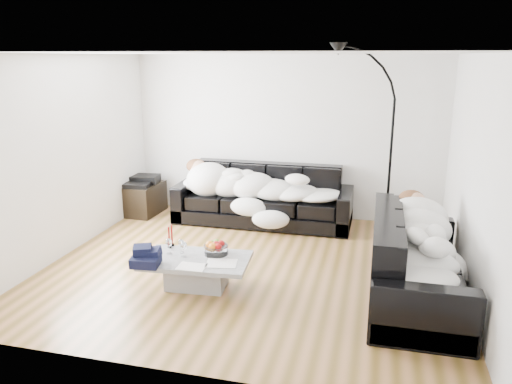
% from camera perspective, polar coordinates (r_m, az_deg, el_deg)
% --- Properties ---
extents(ground, '(5.00, 5.00, 0.00)m').
position_cam_1_polar(ground, '(6.36, -0.66, -8.55)').
color(ground, brown).
rests_on(ground, ground).
extents(wall_back, '(5.00, 0.02, 2.60)m').
position_cam_1_polar(wall_back, '(8.11, 3.37, 6.26)').
color(wall_back, silver).
rests_on(wall_back, ground).
extents(wall_left, '(0.02, 4.50, 2.60)m').
position_cam_1_polar(wall_left, '(7.01, -20.94, 3.84)').
color(wall_left, silver).
rests_on(wall_left, ground).
extents(wall_right, '(0.02, 4.50, 2.60)m').
position_cam_1_polar(wall_right, '(5.85, 23.71, 1.46)').
color(wall_right, silver).
rests_on(wall_right, ground).
extents(ceiling, '(5.00, 5.00, 0.00)m').
position_cam_1_polar(ceiling, '(5.81, -0.75, 15.60)').
color(ceiling, white).
rests_on(ceiling, ground).
extents(sofa_back, '(2.76, 0.96, 0.90)m').
position_cam_1_polar(sofa_back, '(7.84, 0.80, -0.37)').
color(sofa_back, black).
rests_on(sofa_back, ground).
extents(sofa_right, '(0.97, 2.26, 0.91)m').
position_cam_1_polar(sofa_right, '(5.71, 18.02, -7.19)').
color(sofa_right, black).
rests_on(sofa_right, ground).
extents(sleeper_back, '(2.33, 0.81, 0.47)m').
position_cam_1_polar(sleeper_back, '(7.75, 0.72, 0.97)').
color(sleeper_back, white).
rests_on(sleeper_back, sofa_back).
extents(sleeper_right, '(0.82, 1.93, 0.47)m').
position_cam_1_polar(sleeper_right, '(5.64, 18.19, -5.32)').
color(sleeper_right, white).
rests_on(sleeper_right, sofa_right).
extents(teal_cushion, '(0.42, 0.38, 0.20)m').
position_cam_1_polar(teal_cushion, '(6.28, 17.30, -2.55)').
color(teal_cushion, '#0A4B3C').
rests_on(teal_cushion, sofa_right).
extents(coffee_table, '(1.25, 0.79, 0.35)m').
position_cam_1_polar(coffee_table, '(5.81, -6.81, -9.14)').
color(coffee_table, '#939699').
rests_on(coffee_table, ground).
extents(fruit_bowl, '(0.33, 0.33, 0.17)m').
position_cam_1_polar(fruit_bowl, '(5.81, -4.59, -6.29)').
color(fruit_bowl, white).
rests_on(fruit_bowl, coffee_table).
extents(wine_glass_a, '(0.08, 0.08, 0.16)m').
position_cam_1_polar(wine_glass_a, '(5.90, -8.53, -6.14)').
color(wine_glass_a, white).
rests_on(wine_glass_a, coffee_table).
extents(wine_glass_b, '(0.08, 0.08, 0.18)m').
position_cam_1_polar(wine_glass_b, '(5.88, -9.92, -6.15)').
color(wine_glass_b, white).
rests_on(wine_glass_b, coffee_table).
extents(wine_glass_c, '(0.09, 0.09, 0.18)m').
position_cam_1_polar(wine_glass_c, '(5.77, -8.25, -6.51)').
color(wine_glass_c, white).
rests_on(wine_glass_c, coffee_table).
extents(candle_left, '(0.06, 0.06, 0.26)m').
position_cam_1_polar(candle_left, '(6.05, -9.91, -5.15)').
color(candle_left, maroon).
rests_on(candle_left, coffee_table).
extents(candle_right, '(0.05, 0.05, 0.26)m').
position_cam_1_polar(candle_right, '(6.10, -9.60, -4.93)').
color(candle_right, maroon).
rests_on(candle_right, coffee_table).
extents(newspaper_a, '(0.38, 0.31, 0.01)m').
position_cam_1_polar(newspaper_a, '(5.58, -3.97, -8.10)').
color(newspaper_a, silver).
rests_on(newspaper_a, coffee_table).
extents(newspaper_b, '(0.31, 0.23, 0.01)m').
position_cam_1_polar(newspaper_b, '(5.52, -7.36, -8.44)').
color(newspaper_b, silver).
rests_on(newspaper_b, coffee_table).
extents(navy_jacket, '(0.36, 0.31, 0.16)m').
position_cam_1_polar(navy_jacket, '(5.64, -12.71, -6.51)').
color(navy_jacket, black).
rests_on(navy_jacket, coffee_table).
extents(shoes, '(0.48, 0.42, 0.09)m').
position_cam_1_polar(shoes, '(5.98, 15.40, -10.24)').
color(shoes, '#472311').
rests_on(shoes, ground).
extents(av_cabinet, '(0.54, 0.76, 0.50)m').
position_cam_1_polar(av_cabinet, '(8.58, -12.70, -0.76)').
color(av_cabinet, black).
rests_on(av_cabinet, ground).
extents(stereo, '(0.48, 0.39, 0.13)m').
position_cam_1_polar(stereo, '(8.50, -12.82, 1.30)').
color(stereo, black).
rests_on(stereo, av_cabinet).
extents(floor_lamp, '(0.88, 0.36, 2.42)m').
position_cam_1_polar(floor_lamp, '(7.63, 15.17, 4.49)').
color(floor_lamp, black).
rests_on(floor_lamp, ground).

